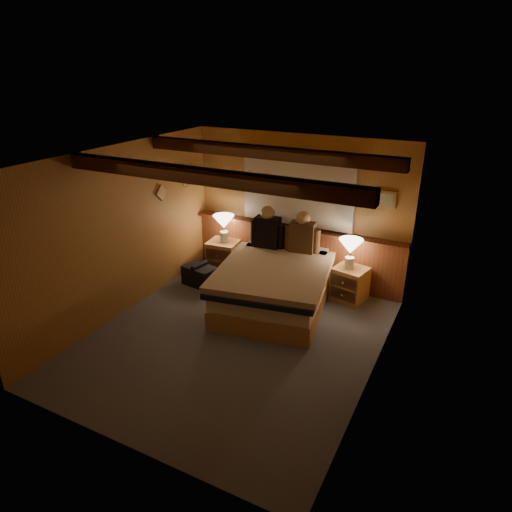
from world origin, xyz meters
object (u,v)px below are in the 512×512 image
Objects in this scene: nightstand_right at (350,284)px; duffel_bag at (200,275)px; bed at (274,286)px; nightstand_left at (224,256)px; person_right at (302,235)px; lamp_left at (224,223)px; person_left at (268,230)px; lamp_right at (350,248)px.

nightstand_right reaches higher than duffel_bag.
nightstand_right is at bearing 28.63° from bed.
nightstand_left is 1.60m from person_right.
duffel_bag is at bearing -166.30° from person_right.
nightstand_left reaches higher than nightstand_right.
nightstand_right is 1.04m from person_right.
bed is at bearing -35.30° from nightstand_left.
nightstand_left is at bearing -168.03° from nightstand_right.
nightstand_left is 1.19× the size of lamp_left.
person_left is 1.03× the size of person_right.
person_left reaches higher than duffel_bag.
person_left is at bearing 37.94° from duffel_bag.
nightstand_right is 2.31m from lamp_left.
lamp_right is at bearing -0.65° from lamp_left.
person_right is at bearing 30.37° from duffel_bag.
nightstand_left is at bearing 92.46° from duffel_bag.
nightstand_right is (0.93, 0.74, -0.09)m from bed.
duffel_bag is at bearing -102.69° from nightstand_left.
nightstand_right is 0.79× the size of person_left.
lamp_left is at bearing 9.53° from nightstand_left.
person_right is at bearing -2.01° from lamp_left.
person_left is at bearing -163.51° from nightstand_right.
nightstand_right is at bearing -0.18° from lamp_left.
nightstand_right is 2.41m from duffel_bag.
nightstand_left is 0.80× the size of person_left.
bed is 3.76× the size of duffel_bag.
lamp_right is (-0.03, -0.02, 0.59)m from nightstand_right.
person_left is (-1.32, -0.09, 0.10)m from lamp_right.
bed is at bearing -129.37° from nightstand_right.
duffel_bag is (-1.54, -0.59, -0.77)m from person_right.
lamp_right reaches higher than bed.
person_right is (1.46, -0.05, 0.66)m from nightstand_left.
lamp_left is at bearing -168.18° from nightstand_right.
lamp_right is 2.47m from duffel_bag.
duffel_bag is (-2.33, -0.64, -0.09)m from nightstand_right.
nightstand_right is at bearing -5.94° from nightstand_left.
bed is 1.19m from nightstand_right.
person_right is at bearing 68.69° from bed.
lamp_left reaches higher than duffel_bag.
lamp_left is 0.69× the size of person_right.
nightstand_right is 1.52m from person_left.
person_right is at bearing -164.83° from nightstand_right.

